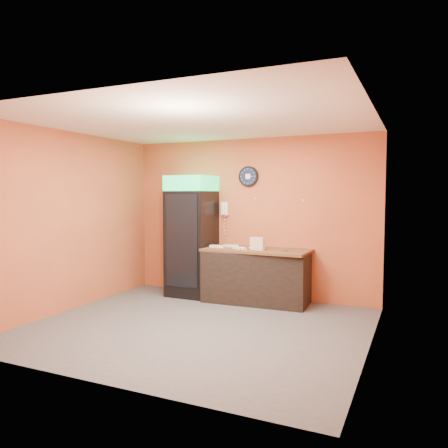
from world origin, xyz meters
The scene contains 15 objects.
floor centered at (0.00, 0.00, 0.00)m, with size 4.50×4.50×0.00m, color #47474C.
back_wall centered at (0.00, 2.00, 1.40)m, with size 4.50×0.02×2.80m, color #CD5E3A.
left_wall centered at (-2.25, 0.00, 1.40)m, with size 0.02×4.00×2.80m, color #CD5E3A.
right_wall centered at (2.25, 0.00, 1.40)m, with size 0.02×4.00×2.80m, color #CD5E3A.
ceiling centered at (0.00, 0.00, 2.80)m, with size 4.50×4.00×0.02m, color white.
beverage_cooler centered at (-0.98, 1.60, 1.05)m, with size 0.76×0.77×2.15m.
prep_counter centered at (0.27, 1.62, 0.43)m, with size 1.73×0.77×0.87m, color black.
wall_clock centered at (-0.02, 1.97, 2.14)m, with size 0.36×0.06×0.36m.
wall_phone centered at (-0.47, 1.95, 1.56)m, with size 0.13×0.11×0.23m.
butcher_paper centered at (0.27, 1.62, 0.89)m, with size 1.76×0.81×0.04m, color brown.
sub_roll_stack centered at (0.32, 1.50, 1.01)m, with size 0.26×0.13×0.21m.
wrapped_sandwich_left centered at (-0.42, 1.52, 0.92)m, with size 0.27×0.11×0.04m, color silver.
wrapped_sandwich_mid centered at (0.02, 1.47, 0.92)m, with size 0.25×0.10×0.04m, color silver.
wrapped_sandwich_right centered at (-0.24, 1.69, 0.92)m, with size 0.26×0.10×0.04m, color silver.
kitchen_tool centered at (0.25, 1.61, 0.93)m, with size 0.05×0.05×0.05m, color silver.
Camera 1 is at (2.76, -5.24, 1.83)m, focal length 35.00 mm.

